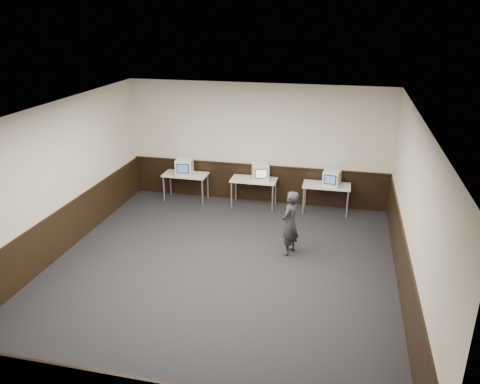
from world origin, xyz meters
name	(u,v)px	position (x,y,z in m)	size (l,w,h in m)	color
floor	(218,274)	(0.00, 0.00, 0.00)	(8.00, 8.00, 0.00)	black
ceiling	(215,115)	(0.00, 0.00, 3.20)	(8.00, 8.00, 0.00)	white
back_wall	(257,144)	(0.00, 4.00, 1.60)	(7.00, 7.00, 0.00)	silver
front_wall	(117,334)	(0.00, -4.00, 1.60)	(7.00, 7.00, 0.00)	silver
left_wall	(50,185)	(-3.50, 0.00, 1.60)	(8.00, 8.00, 0.00)	silver
right_wall	(413,217)	(3.50, 0.00, 1.60)	(8.00, 8.00, 0.00)	silver
wainscot_back	(256,183)	(0.00, 3.98, 0.50)	(6.98, 0.04, 1.00)	black
wainscot_left	(59,234)	(-3.48, 0.00, 0.50)	(0.04, 7.98, 1.00)	black
wainscot_right	(404,272)	(3.48, 0.00, 0.50)	(0.04, 7.98, 1.00)	black
wainscot_rail	(257,165)	(0.00, 3.96, 1.02)	(6.98, 0.06, 0.04)	black
desk_left	(186,176)	(-1.90, 3.60, 0.68)	(1.20, 0.60, 0.75)	silver
desk_center	(254,182)	(0.00, 3.60, 0.68)	(1.20, 0.60, 0.75)	silver
desk_right	(327,187)	(1.90, 3.60, 0.68)	(1.20, 0.60, 0.75)	silver
emac_left	(184,167)	(-1.90, 3.55, 0.97)	(0.50, 0.52, 0.44)	white
emac_center	(260,172)	(0.17, 3.63, 0.96)	(0.54, 0.55, 0.43)	white
emac_right	(332,178)	(2.01, 3.58, 0.95)	(0.47, 0.49, 0.40)	white
person	(290,223)	(1.27, 1.17, 0.71)	(0.52, 0.34, 1.42)	#28272C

